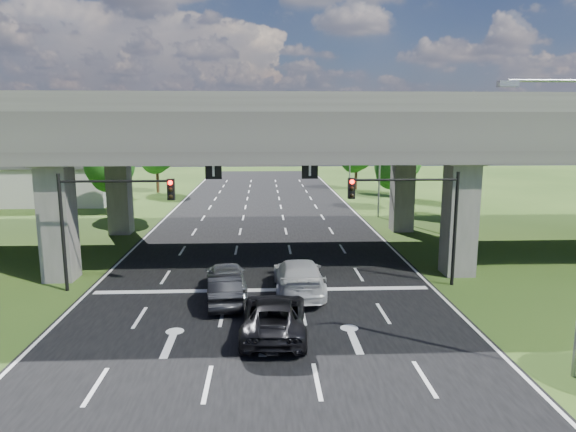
{
  "coord_description": "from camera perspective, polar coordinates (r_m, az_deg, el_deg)",
  "views": [
    {
      "loc": [
        0.1,
        -21.63,
        8.42
      ],
      "look_at": [
        1.45,
        6.85,
        3.26
      ],
      "focal_mm": 32.0,
      "sensor_mm": 36.0,
      "label": 1
    }
  ],
  "objects": [
    {
      "name": "streetlight_beyond",
      "position": [
        62.49,
        6.57,
        7.83
      ],
      "size": [
        3.38,
        0.25,
        10.0
      ],
      "color": "gray",
      "rests_on": "ground"
    },
    {
      "name": "ground",
      "position": [
        23.21,
        -2.82,
        -11.03
      ],
      "size": [
        160.0,
        160.0,
        0.0
      ],
      "primitive_type": "plane",
      "color": "#274014",
      "rests_on": "ground"
    },
    {
      "name": "car_dark",
      "position": [
        24.58,
        -7.07,
        -8.0
      ],
      "size": [
        2.0,
        4.56,
        1.46
      ],
      "primitive_type": "imported",
      "rotation": [
        0.0,
        0.0,
        3.25
      ],
      "color": "black",
      "rests_on": "road"
    },
    {
      "name": "road",
      "position": [
        32.73,
        -2.8,
        -4.64
      ],
      "size": [
        18.0,
        120.0,
        0.03
      ],
      "primitive_type": "cube",
      "color": "black",
      "rests_on": "ground"
    },
    {
      "name": "warehouse",
      "position": [
        62.68,
        -27.34,
        3.23
      ],
      "size": [
        20.0,
        10.0,
        4.0
      ],
      "primitive_type": "cube",
      "color": "#9E9E99",
      "rests_on": "ground"
    },
    {
      "name": "signal_left",
      "position": [
        27.1,
        -19.67,
        0.66
      ],
      "size": [
        5.76,
        0.54,
        6.0
      ],
      "color": "black",
      "rests_on": "ground"
    },
    {
      "name": "car_white",
      "position": [
        25.81,
        1.2,
        -6.73
      ],
      "size": [
        2.43,
        5.9,
        1.71
      ],
      "primitive_type": "imported",
      "rotation": [
        0.0,
        0.0,
        3.15
      ],
      "color": "#B7B7B7",
      "rests_on": "road"
    },
    {
      "name": "overpass",
      "position": [
        33.63,
        -2.91,
        9.39
      ],
      "size": [
        80.0,
        15.0,
        10.0
      ],
      "color": "#33312F",
      "rests_on": "ground"
    },
    {
      "name": "tree_right_mid",
      "position": [
        59.94,
        12.8,
        5.94
      ],
      "size": [
        3.91,
        3.9,
        6.76
      ],
      "color": "black",
      "rests_on": "ground"
    },
    {
      "name": "signal_right",
      "position": [
        27.04,
        13.93,
        0.94
      ],
      "size": [
        5.76,
        0.54,
        6.0
      ],
      "color": "black",
      "rests_on": "ground"
    },
    {
      "name": "car_silver",
      "position": [
        25.83,
        -6.85,
        -6.87
      ],
      "size": [
        2.42,
        4.98,
        1.64
      ],
      "primitive_type": "imported",
      "rotation": [
        0.0,
        0.0,
        3.24
      ],
      "color": "#A0A4A8",
      "rests_on": "road"
    },
    {
      "name": "tree_left_mid",
      "position": [
        58.34,
        -19.79,
        5.48
      ],
      "size": [
        3.91,
        3.9,
        6.76
      ],
      "color": "black",
      "rests_on": "ground"
    },
    {
      "name": "tree_right_near",
      "position": [
        51.44,
        11.94,
        5.66
      ],
      "size": [
        4.2,
        4.2,
        7.28
      ],
      "color": "black",
      "rests_on": "ground"
    },
    {
      "name": "tree_left_far",
      "position": [
        65.04,
        -14.39,
        7.04
      ],
      "size": [
        4.8,
        4.8,
        8.32
      ],
      "color": "black",
      "rests_on": "ground"
    },
    {
      "name": "streetlight_far",
      "position": [
        46.78,
        9.71,
        6.95
      ],
      "size": [
        3.38,
        0.25,
        10.0
      ],
      "color": "gray",
      "rests_on": "ground"
    },
    {
      "name": "car_trailing",
      "position": [
        21.02,
        -1.53,
        -11.06
      ],
      "size": [
        2.74,
        5.53,
        1.51
      ],
      "primitive_type": "imported",
      "rotation": [
        0.0,
        0.0,
        3.1
      ],
      "color": "black",
      "rests_on": "road"
    },
    {
      "name": "tree_right_far",
      "position": [
        66.8,
        7.66,
        7.07
      ],
      "size": [
        4.5,
        4.5,
        7.8
      ],
      "color": "black",
      "rests_on": "ground"
    },
    {
      "name": "tree_left_near",
      "position": [
        49.79,
        -19.18,
        5.54
      ],
      "size": [
        4.5,
        4.5,
        7.8
      ],
      "color": "black",
      "rests_on": "ground"
    }
  ]
}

